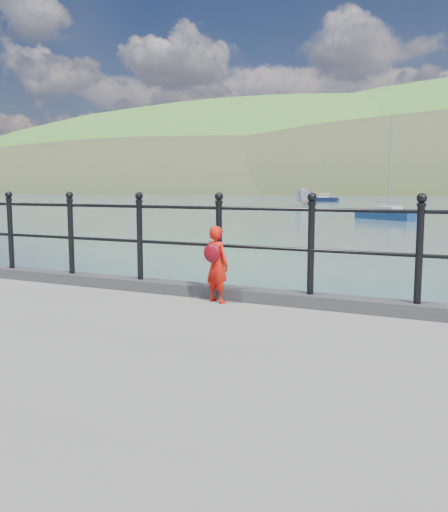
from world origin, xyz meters
The scene contains 7 objects.
ground centered at (0.00, 0.00, 0.00)m, with size 600.00×600.00×0.00m, color #2D4251.
kerb centered at (0.00, -0.15, 1.07)m, with size 60.00×0.30×0.15m, color #28282B.
railing centered at (0.00, -0.15, 1.82)m, with size 18.11×0.11×1.20m.
child centered at (0.69, -0.41, 1.48)m, with size 0.40×0.35×0.94m.
launch_white centered at (-17.54, 62.36, 1.15)m, with size 2.23×5.93×2.29m, color beige.
sailboat_port centered at (-2.83, 35.67, 0.34)m, with size 5.33×4.50×7.83m.
sailboat_left centered at (-20.45, 82.50, 0.34)m, with size 4.77×1.56×6.93m.
Camera 1 is at (3.59, -6.27, 2.41)m, focal length 38.00 mm.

